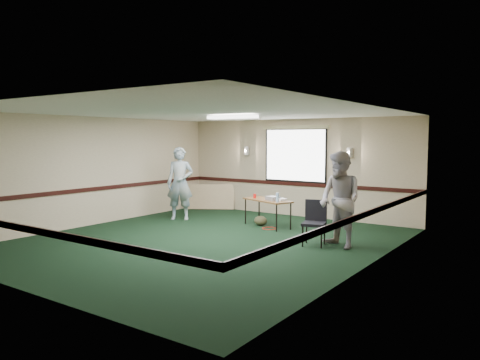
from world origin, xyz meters
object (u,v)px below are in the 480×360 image
Objects in this scene: projector at (273,198)px; person_right at (340,200)px; person_left at (180,183)px; conference_chair at (315,219)px; folding_table at (267,201)px.

person_right is at bearing -6.17° from projector.
person_left reaches higher than person_right.
conference_chair is 0.48× the size of person_right.
person_left reaches higher than projector.
projector reaches higher than folding_table.
folding_table is 2.58m from person_right.
conference_chair is 4.35m from person_left.
person_left reaches higher than conference_chair.
projector is at bearing 131.64° from conference_chair.
folding_table is at bearing 133.00° from conference_chair.
projector is 2.69m from person_left.
conference_chair is (1.82, -1.12, -0.09)m from folding_table.
projector is 0.32× the size of conference_chair.
projector is 0.15× the size of person_left.
person_left is (-4.28, 0.68, 0.44)m from conference_chair.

